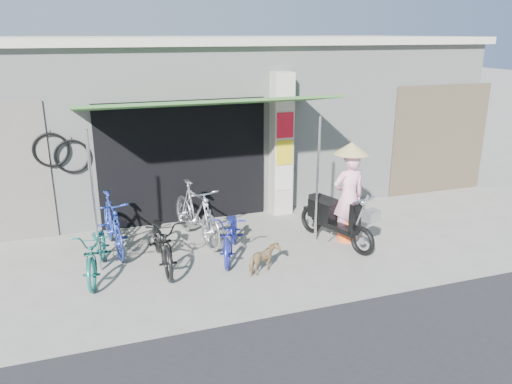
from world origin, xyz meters
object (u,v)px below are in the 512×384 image
object	(u,v)px
bike_navy	(231,233)
bike_black	(162,240)
moped	(334,219)
bike_silver	(196,212)
street_dog	(264,259)
nun	(349,193)
bike_blue	(113,223)
bike_teal	(97,251)

from	to	relation	value
bike_navy	bike_black	bearing A→B (deg)	-158.09
bike_navy	moped	xyz separation A→B (m)	(1.96, -0.05, 0.05)
bike_silver	street_dog	world-z (taller)	bike_silver
nun	bike_blue	bearing A→B (deg)	-12.00
bike_navy	bike_blue	bearing A→B (deg)	177.06
bike_black	moped	size ratio (longest dim) A/B	1.00
bike_blue	nun	bearing A→B (deg)	-19.09
street_dog	bike_silver	bearing A→B (deg)	-5.00
bike_teal	bike_black	xyz separation A→B (m)	(1.05, 0.02, 0.04)
bike_teal	bike_silver	xyz separation A→B (m)	(1.82, 0.90, 0.13)
bike_teal	street_dog	bearing A→B (deg)	-7.43
bike_silver	street_dog	distance (m)	1.87
bike_silver	street_dog	bearing A→B (deg)	-79.92
bike_blue	bike_black	world-z (taller)	bike_blue
bike_silver	nun	size ratio (longest dim) A/B	0.99
street_dog	bike_blue	bearing A→B (deg)	24.02
bike_black	bike_silver	world-z (taller)	bike_silver
bike_teal	moped	distance (m)	4.20
street_dog	bike_black	bearing A→B (deg)	32.95
bike_silver	bike_navy	bearing A→B (deg)	-77.52
bike_blue	street_dog	size ratio (longest dim) A/B	2.97
bike_teal	bike_silver	bearing A→B (deg)	36.10
moped	bike_black	bearing A→B (deg)	160.47
bike_silver	nun	xyz separation A→B (m)	(2.69, -0.89, 0.36)
bike_blue	moped	world-z (taller)	moped
bike_teal	bike_blue	size ratio (longest dim) A/B	0.95
bike_teal	moped	xyz separation A→B (m)	(4.20, -0.03, 0.04)
bike_black	bike_silver	distance (m)	1.17
bike_black	street_dog	world-z (taller)	bike_black
nun	bike_teal	bearing A→B (deg)	0.37
bike_blue	moped	size ratio (longest dim) A/B	0.97
bike_teal	bike_navy	size ratio (longest dim) A/B	1.01
bike_black	bike_navy	xyz separation A→B (m)	(1.20, -0.00, -0.04)
bike_black	bike_silver	size ratio (longest dim) A/B	0.95
bike_navy	moped	world-z (taller)	moped
nun	bike_black	bearing A→B (deg)	0.03
bike_teal	bike_navy	xyz separation A→B (m)	(2.24, 0.02, -0.00)
bike_silver	moped	xyz separation A→B (m)	(2.39, -0.93, -0.09)
bike_silver	nun	distance (m)	2.85
bike_teal	moped	bearing A→B (deg)	9.39
bike_silver	moped	distance (m)	2.56
bike_teal	bike_blue	bearing A→B (deg)	81.48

